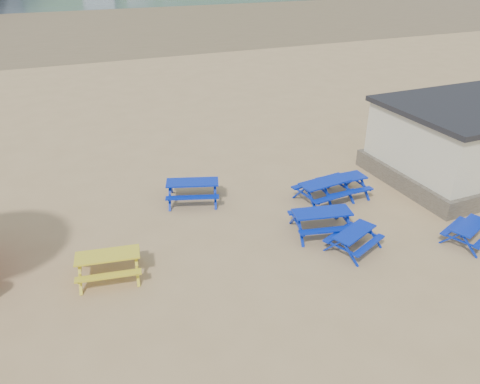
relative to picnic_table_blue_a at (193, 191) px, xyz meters
name	(u,v)px	position (x,y,z in m)	size (l,w,h in m)	color
ground	(252,239)	(0.96, -3.31, -0.41)	(400.00, 400.00, 0.00)	tan
wet_sand	(76,24)	(0.96, 51.69, -0.41)	(400.00, 400.00, 0.00)	olive
picnic_table_blue_a	(193,191)	(0.00, 0.00, 0.00)	(2.36, 2.12, 0.82)	#0341B6
picnic_table_blue_b	(341,187)	(5.39, -1.89, -0.01)	(1.93, 1.56, 0.80)	#0341B6
picnic_table_blue_c	(324,191)	(4.58, -1.96, 0.00)	(2.14, 1.80, 0.83)	#0341B6
picnic_table_blue_d	(321,222)	(3.28, -3.86, 0.00)	(2.24, 1.96, 0.82)	#0341B6
picnic_table_blue_e	(354,240)	(3.70, -5.13, -0.07)	(1.98, 1.82, 0.67)	#0341B6
picnic_table_blue_f	(468,234)	(7.39, -6.26, -0.08)	(1.90, 1.73, 0.65)	#0341B6
picnic_table_yellow	(109,265)	(-3.69, -3.47, -0.03)	(2.05, 1.76, 0.77)	#CCBD09
amenity_block	(473,140)	(11.46, -2.31, 1.16)	(7.40, 5.40, 3.15)	#665B4C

